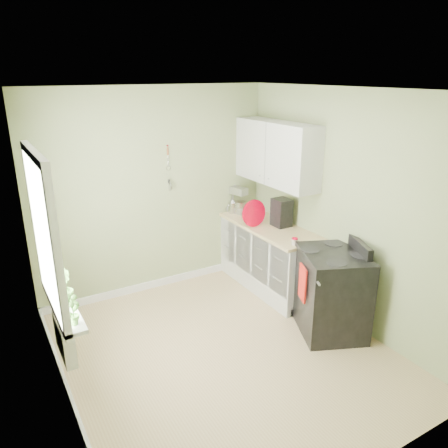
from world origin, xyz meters
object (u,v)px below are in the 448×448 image
kettle (232,206)px  coffee_maker (281,213)px  stand_mixer (237,200)px  stove (332,292)px

kettle → coffee_maker: coffee_maker is taller
coffee_maker → stand_mixer: bearing=102.2°
kettle → stove: bearing=-86.0°
stove → coffee_maker: coffee_maker is taller
stand_mixer → kettle: size_ratio=2.06×
stove → kettle: (-0.14, 1.95, 0.52)m
stand_mixer → coffee_maker: 0.84m
coffee_maker → stove: bearing=-96.5°
stove → kettle: size_ratio=5.47×
stove → kettle: kettle is taller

